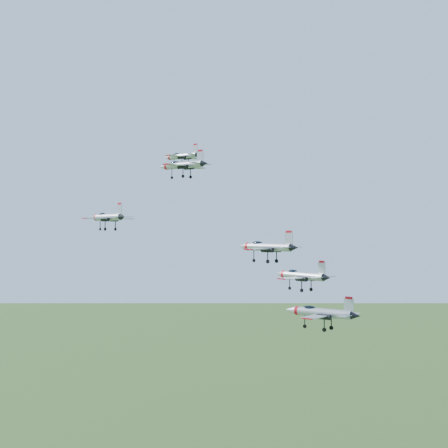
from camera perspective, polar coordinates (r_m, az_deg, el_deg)
The scene contains 6 objects.
jet_lead at distance 136.34m, azimuth -3.88°, elevation 6.22°, with size 11.07×9.11×2.96m.
jet_left_high at distance 122.85m, azimuth -3.84°, elevation 5.40°, with size 12.58×10.34×3.37m.
jet_right_high at distance 112.93m, azimuth -10.64°, elevation 0.62°, with size 11.51×9.66×3.09m.
jet_left_low at distance 117.04m, azimuth 7.07°, elevation -4.69°, with size 13.89×11.69×3.73m.
jet_right_low at distance 99.03m, azimuth 3.90°, elevation -2.09°, with size 12.21×10.10×3.26m.
jet_trail at distance 102.25m, azimuth 8.83°, elevation -7.99°, with size 13.49×11.11×3.61m.
Camera 1 is at (74.80, -90.04, 119.81)m, focal length 50.00 mm.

